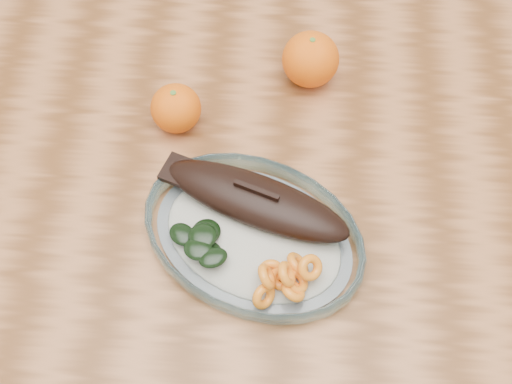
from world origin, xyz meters
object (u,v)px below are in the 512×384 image
Objects in this scene: plated_meal at (253,232)px; orange_left at (176,108)px; dining_table at (209,220)px; orange_right at (311,59)px.

orange_left is at bearing 147.41° from plated_meal.
orange_left is at bearing 114.79° from dining_table.
dining_table is 0.28m from orange_right.
plated_meal is at bearing -56.15° from orange_left.
orange_left is at bearing -152.95° from orange_right.
plated_meal is 0.21m from orange_left.
plated_meal reaches higher than orange_left.
plated_meal reaches higher than dining_table.
orange_right reaches higher than plated_meal.
orange_left is (-0.12, 0.18, 0.02)m from plated_meal.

